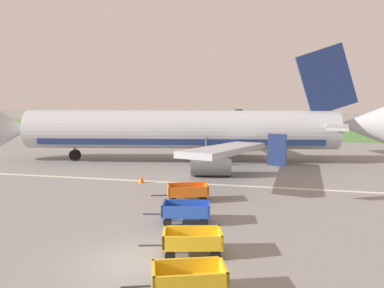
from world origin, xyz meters
The scene contains 10 objects.
ground_plane centered at (0.00, 0.00, 0.00)m, with size 220.00×220.00×0.00m, color gray.
grass_strip centered at (0.00, 55.42, 0.03)m, with size 220.00×28.00×0.06m, color #518442.
apron_stripe centered at (0.00, 13.99, 0.01)m, with size 120.00×0.36×0.01m, color silver.
airplane centered at (-2.50, 23.04, 3.05)m, with size 37.55×30.31×11.34m.
baggage_cart_second_in_row centered at (2.91, -2.14, 0.60)m, with size 3.60×2.13×1.07m.
baggage_cart_third_in_row centered at (2.31, 1.22, 0.60)m, with size 3.63×1.94×1.07m.
baggage_cart_fourth_in_row centered at (1.10, 5.22, 0.60)m, with size 3.62×1.78×1.07m.
baggage_cart_far_end centered at (0.27, 9.21, 0.60)m, with size 3.60×2.14×1.07m.
traffic_cone_near_plane centered at (-4.28, 13.44, 0.29)m, with size 0.43×0.43×0.57m, color orange.
traffic_cone_mid_apron centered at (0.38, 7.91, 0.28)m, with size 0.43×0.43×0.56m, color orange.
Camera 1 is at (5.73, -14.65, 7.00)m, focal length 37.39 mm.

